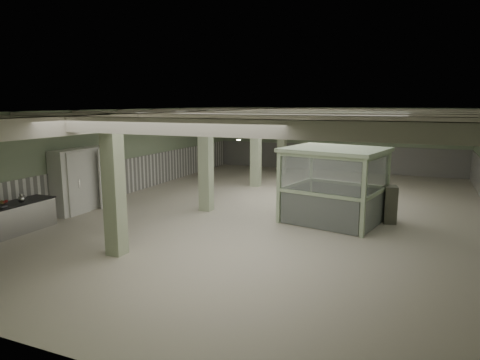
% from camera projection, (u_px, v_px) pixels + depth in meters
% --- Properties ---
extents(floor, '(20.00, 20.00, 0.00)m').
position_uv_depth(floor, '(280.00, 210.00, 15.55)').
color(floor, beige).
rests_on(floor, ground).
extents(ceiling, '(14.00, 20.00, 0.02)m').
position_uv_depth(ceiling, '(282.00, 110.00, 14.91)').
color(ceiling, beige).
rests_on(ceiling, wall_back).
extents(wall_back, '(14.00, 0.02, 3.60)m').
position_uv_depth(wall_back, '(335.00, 140.00, 24.28)').
color(wall_back, '#94A785').
rests_on(wall_back, floor).
extents(wall_front, '(14.00, 0.02, 3.60)m').
position_uv_depth(wall_front, '(71.00, 248.00, 6.17)').
color(wall_front, '#94A785').
rests_on(wall_front, floor).
extents(wall_left, '(0.02, 20.00, 3.60)m').
position_uv_depth(wall_left, '(122.00, 153.00, 17.92)').
color(wall_left, '#94A785').
rests_on(wall_left, floor).
extents(wainscot_left, '(0.05, 19.90, 1.50)m').
position_uv_depth(wainscot_left, '(123.00, 177.00, 18.10)').
color(wainscot_left, white).
rests_on(wainscot_left, floor).
extents(wainscot_back, '(13.90, 0.05, 1.50)m').
position_uv_depth(wainscot_back, '(334.00, 158.00, 24.44)').
color(wainscot_back, white).
rests_on(wainscot_back, floor).
extents(girder, '(0.45, 19.90, 0.40)m').
position_uv_depth(girder, '(218.00, 116.00, 15.91)').
color(girder, beige).
rests_on(girder, ceiling).
extents(beam_a, '(13.90, 0.35, 0.32)m').
position_uv_depth(beam_a, '(163.00, 126.00, 8.15)').
color(beam_a, beige).
rests_on(beam_a, ceiling).
extents(beam_b, '(13.90, 0.35, 0.32)m').
position_uv_depth(beam_b, '(220.00, 121.00, 10.41)').
color(beam_b, beige).
rests_on(beam_b, ceiling).
extents(beam_c, '(13.90, 0.35, 0.32)m').
position_uv_depth(beam_c, '(256.00, 118.00, 12.67)').
color(beam_c, beige).
rests_on(beam_c, ceiling).
extents(beam_d, '(13.90, 0.35, 0.32)m').
position_uv_depth(beam_d, '(282.00, 116.00, 14.94)').
color(beam_d, beige).
rests_on(beam_d, ceiling).
extents(beam_e, '(13.90, 0.35, 0.32)m').
position_uv_depth(beam_e, '(301.00, 114.00, 17.20)').
color(beam_e, beige).
rests_on(beam_e, ceiling).
extents(beam_f, '(13.90, 0.35, 0.32)m').
position_uv_depth(beam_f, '(315.00, 113.00, 19.47)').
color(beam_f, beige).
rests_on(beam_f, ceiling).
extents(beam_g, '(13.90, 0.35, 0.32)m').
position_uv_depth(beam_g, '(327.00, 112.00, 21.73)').
color(beam_g, beige).
rests_on(beam_g, ceiling).
extents(column_a, '(0.42, 0.42, 3.60)m').
position_uv_depth(column_a, '(114.00, 186.00, 10.76)').
color(column_a, '#ACBB97').
rests_on(column_a, floor).
extents(column_b, '(0.42, 0.42, 3.60)m').
position_uv_depth(column_b, '(206.00, 161.00, 15.28)').
color(column_b, '#ACBB97').
rests_on(column_b, floor).
extents(column_c, '(0.42, 0.42, 3.60)m').
position_uv_depth(column_c, '(256.00, 148.00, 19.81)').
color(column_c, '#ACBB97').
rests_on(column_c, floor).
extents(column_d, '(0.42, 0.42, 3.60)m').
position_uv_depth(column_d, '(282.00, 141.00, 23.43)').
color(column_d, '#ACBB97').
rests_on(column_d, floor).
extents(pendant_front, '(0.44, 0.44, 0.22)m').
position_uv_depth(pendant_front, '(239.00, 137.00, 10.28)').
color(pendant_front, '#334434').
rests_on(pendant_front, ceiling).
extents(pendant_mid, '(0.44, 0.44, 0.22)m').
position_uv_depth(pendant_mid, '(299.00, 126.00, 15.26)').
color(pendant_mid, '#334434').
rests_on(pendant_mid, ceiling).
extents(pendant_back, '(0.44, 0.44, 0.22)m').
position_uv_depth(pendant_back, '(328.00, 121.00, 19.79)').
color(pendant_back, '#334434').
rests_on(pendant_back, ceiling).
extents(pitcher_far, '(0.20, 0.23, 0.28)m').
position_uv_depth(pitcher_far, '(21.00, 198.00, 12.79)').
color(pitcher_far, '#B1B2B6').
rests_on(pitcher_far, prep_counter).
extents(veg_colander, '(0.43, 0.43, 0.19)m').
position_uv_depth(veg_colander, '(0.00, 204.00, 12.24)').
color(veg_colander, '#3B3A3F').
rests_on(veg_colander, prep_counter).
extents(walkin_cooler, '(0.86, 2.54, 2.32)m').
position_uv_depth(walkin_cooler, '(83.00, 178.00, 15.46)').
color(walkin_cooler, white).
rests_on(walkin_cooler, floor).
extents(guard_booth, '(3.49, 3.13, 2.44)m').
position_uv_depth(guard_booth, '(334.00, 171.00, 13.84)').
color(guard_booth, '#A5BA95').
rests_on(guard_booth, floor).
extents(filing_cabinet, '(0.50, 0.63, 1.21)m').
position_uv_depth(filing_cabinet, '(390.00, 204.00, 13.89)').
color(filing_cabinet, '#58594A').
rests_on(filing_cabinet, floor).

